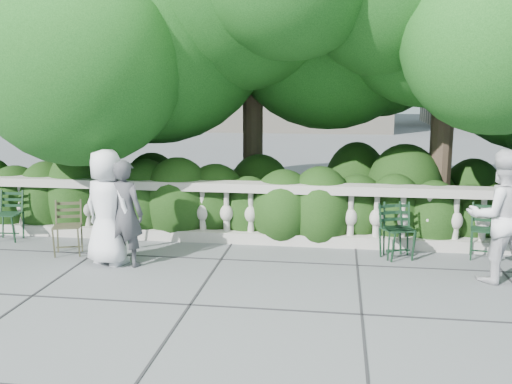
# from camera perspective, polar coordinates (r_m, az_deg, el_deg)

# --- Properties ---
(ground) EXTENTS (90.00, 90.00, 0.00)m
(ground) POSITION_cam_1_polar(r_m,az_deg,el_deg) (7.72, -1.08, -8.69)
(ground) COLOR #4F5357
(ground) RESTS_ON ground
(balustrade) EXTENTS (12.00, 0.44, 1.00)m
(balustrade) POSITION_cam_1_polar(r_m,az_deg,el_deg) (9.30, 0.71, -2.21)
(balustrade) COLOR #9E998E
(balustrade) RESTS_ON ground
(shrub_hedge) EXTENTS (15.00, 2.60, 1.70)m
(shrub_hedge) POSITION_cam_1_polar(r_m,az_deg,el_deg) (10.57, 1.56, -3.34)
(shrub_hedge) COLOR black
(shrub_hedge) RESTS_ON ground
(tree_canopy) EXTENTS (15.04, 6.52, 6.78)m
(tree_canopy) POSITION_cam_1_polar(r_m,az_deg,el_deg) (10.48, 5.73, 18.31)
(tree_canopy) COLOR #3F3023
(tree_canopy) RESTS_ON ground
(chair_a) EXTENTS (0.47, 0.51, 0.84)m
(chair_a) POSITION_cam_1_polar(r_m,az_deg,el_deg) (10.30, -23.83, -4.65)
(chair_a) COLOR black
(chair_a) RESTS_ON ground
(chair_b) EXTENTS (0.57, 0.59, 0.84)m
(chair_b) POSITION_cam_1_polar(r_m,az_deg,el_deg) (9.58, -13.70, -5.13)
(chair_b) COLOR black
(chair_b) RESTS_ON ground
(chair_d) EXTENTS (0.62, 0.63, 0.84)m
(chair_d) POSITION_cam_1_polar(r_m,az_deg,el_deg) (8.74, 14.37, -6.70)
(chair_d) COLOR black
(chair_d) RESTS_ON ground
(chair_e) EXTENTS (0.52, 0.55, 0.84)m
(chair_e) POSITION_cam_1_polar(r_m,az_deg,el_deg) (9.08, 21.79, -6.49)
(chair_e) COLOR black
(chair_e) RESTS_ON ground
(chair_f) EXTENTS (0.50, 0.53, 0.84)m
(chair_f) POSITION_cam_1_polar(r_m,az_deg,el_deg) (8.75, 14.18, -6.68)
(chair_f) COLOR black
(chair_f) RESTS_ON ground
(chair_weathered) EXTENTS (0.56, 0.59, 0.84)m
(chair_weathered) POSITION_cam_1_polar(r_m,az_deg,el_deg) (9.10, -18.33, -6.21)
(chair_weathered) COLOR black
(chair_weathered) RESTS_ON ground
(person_businessman) EXTENTS (0.95, 0.79, 1.67)m
(person_businessman) POSITION_cam_1_polar(r_m,az_deg,el_deg) (8.42, -14.66, -1.50)
(person_businessman) COLOR white
(person_businessman) RESTS_ON ground
(person_woman_grey) EXTENTS (0.63, 0.49, 1.53)m
(person_woman_grey) POSITION_cam_1_polar(r_m,az_deg,el_deg) (8.30, -12.93, -2.08)
(person_woman_grey) COLOR #38383C
(person_woman_grey) RESTS_ON ground
(person_casual_man) EXTENTS (0.94, 0.78, 1.75)m
(person_casual_man) POSITION_cam_1_polar(r_m,az_deg,el_deg) (8.07, 23.19, -2.25)
(person_casual_man) COLOR silver
(person_casual_man) RESTS_ON ground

